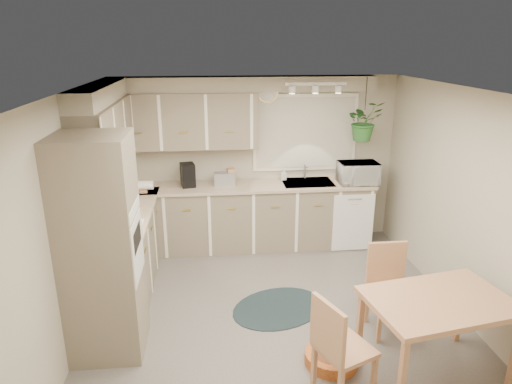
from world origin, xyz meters
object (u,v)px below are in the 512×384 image
Objects in this scene: chair_left at (345,346)px; pet_bed at (331,358)px; microwave at (358,171)px; dining_table at (435,337)px; chair_back at (392,292)px; braided_rug at (278,308)px.

chair_left is 1.87× the size of pet_bed.
microwave is (1.00, 2.90, 0.66)m from chair_left.
dining_table is 2.46× the size of pet_bed.
pet_bed is at bearing 165.70° from dining_table.
dining_table is 1.32× the size of chair_back.
chair_left reaches higher than chair_back.
dining_table reaches higher than pet_bed.
chair_back reaches higher than dining_table.
microwave is at bearing -98.41° from chair_back.
chair_left is 1.44m from braided_rug.
pet_bed is at bearing 157.15° from chair_left.
chair_left is 0.85× the size of braided_rug.
braided_rug is at bearing 171.79° from chair_left.
pet_bed is (-0.00, 0.36, -0.40)m from chair_left.
pet_bed reaches higher than braided_rug.
chair_back reaches higher than pet_bed.
braided_rug is 2.36m from microwave.
braided_rug is at bearing 110.15° from pet_bed.
pet_bed is 2.92m from microwave.
microwave is at bearing 137.85° from chair_left.
chair_back is 1.68× the size of microwave.
chair_back is at bearing 114.95° from chair_left.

